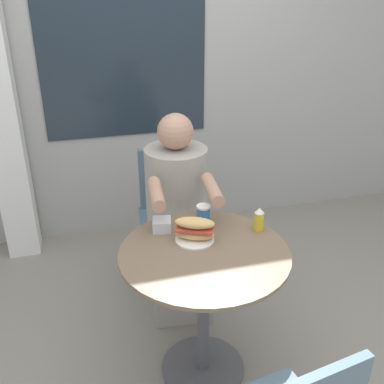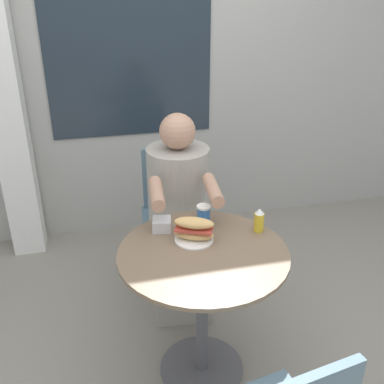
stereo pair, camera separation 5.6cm
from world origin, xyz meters
TOP-DOWN VIEW (x-y plane):
  - ground_plane at (0.00, 0.00)m, footprint 8.00×8.00m
  - storefront_wall at (-0.00, 1.63)m, footprint 8.00×0.09m
  - cafe_table at (0.00, 0.00)m, footprint 0.79×0.79m
  - diner_chair at (0.02, 0.94)m, footprint 0.41×0.41m
  - seated_diner at (0.01, 0.59)m, footprint 0.40×0.66m
  - sandwich_on_plate at (-0.02, 0.11)m, footprint 0.21×0.19m
  - drink_cup at (0.07, 0.24)m, footprint 0.07×0.07m
  - napkin_box at (-0.15, 0.24)m, footprint 0.11×0.11m
  - condiment_bottle at (0.31, 0.12)m, footprint 0.05×0.05m

SIDE VIEW (x-z plane):
  - ground_plane at x=0.00m, z-range 0.00..0.00m
  - diner_chair at x=0.02m, z-range 0.09..0.96m
  - seated_diner at x=0.01m, z-range -0.08..1.13m
  - cafe_table at x=0.00m, z-range 0.18..0.91m
  - napkin_box at x=-0.15m, z-range 0.74..0.80m
  - drink_cup at x=0.07m, z-range 0.74..0.84m
  - sandwich_on_plate at x=-0.02m, z-range 0.73..0.85m
  - condiment_bottle at x=0.31m, z-range 0.73..0.86m
  - storefront_wall at x=0.00m, z-range 0.00..2.80m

